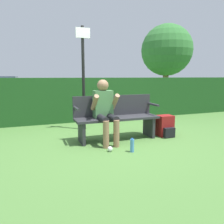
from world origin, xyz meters
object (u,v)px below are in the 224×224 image
Objects in this scene: backpack at (165,126)px; water_bottle at (132,145)px; parked_car at (6,85)px; tree at (167,51)px; signpost at (83,74)px; park_bench at (116,117)px; person_seated at (105,108)px.

backpack reaches higher than water_bottle.
backpack is at bearing -160.73° from parked_car.
signpost is at bearing -140.11° from tree.
park_bench is 0.38m from person_seated.
backpack is 14.37m from parked_car.
parked_car is 1.19× the size of tree.
parked_car is at bearing 102.83° from signpost.
backpack is 7.10m from tree.
water_bottle is 8.27m from tree.
water_bottle is at bearing -70.79° from person_seated.
park_bench is at bearing -164.75° from parked_car.
person_seated is 0.95m from water_bottle.
backpack is at bearing 31.17° from water_bottle.
person_seated is 0.50× the size of signpost.
park_bench is 1.12m from backpack.
person_seated is at bearing 178.28° from backpack.
backpack is 0.12× the size of tree.
tree is (3.72, 5.57, 2.33)m from backpack.
parked_car is at bearing 102.69° from water_bottle.
park_bench is at bearing -131.65° from tree.
signpost reaches higher than backpack.
person_seated is (-0.29, -0.14, 0.22)m from park_bench.
person_seated reaches higher than water_bottle.
park_bench reaches higher than backpack.
person_seated reaches higher than backpack.
park_bench is at bearing -67.35° from signpost.
tree is (5.09, 5.53, 1.86)m from person_seated.
tree reaches higher than water_bottle.
person_seated is at bearing -166.02° from parked_car.
backpack is at bearing -38.62° from signpost.
park_bench is at bearing 170.68° from backpack.
signpost is (-0.39, 1.88, 1.23)m from water_bottle.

